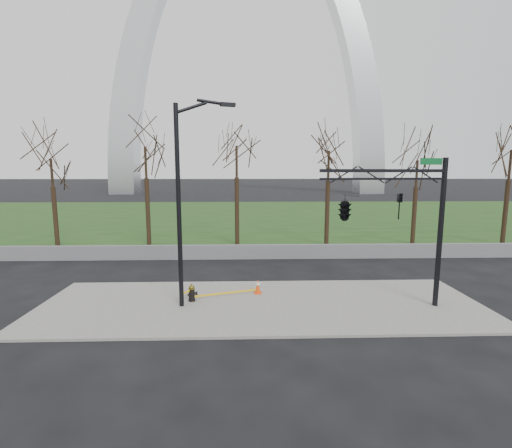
{
  "coord_description": "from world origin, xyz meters",
  "views": [
    {
      "loc": [
        -0.63,
        -14.17,
        5.48
      ],
      "look_at": [
        -0.15,
        2.0,
        3.1
      ],
      "focal_mm": 25.27,
      "sensor_mm": 36.0,
      "label": 1
    }
  ],
  "objects_px": {
    "traffic_cone": "(258,286)",
    "street_light": "(184,192)",
    "traffic_signal_mast": "(364,207)",
    "fire_hydrant": "(192,293)"
  },
  "relations": [
    {
      "from": "fire_hydrant",
      "to": "traffic_cone",
      "type": "relative_size",
      "value": 1.17
    },
    {
      "from": "traffic_cone",
      "to": "street_light",
      "type": "height_order",
      "value": "street_light"
    },
    {
      "from": "fire_hydrant",
      "to": "traffic_signal_mast",
      "type": "relative_size",
      "value": 0.12
    },
    {
      "from": "street_light",
      "to": "traffic_signal_mast",
      "type": "relative_size",
      "value": 1.37
    },
    {
      "from": "fire_hydrant",
      "to": "traffic_cone",
      "type": "bearing_deg",
      "value": 0.48
    },
    {
      "from": "street_light",
      "to": "traffic_signal_mast",
      "type": "xyz_separation_m",
      "value": [
        6.82,
        -0.74,
        -0.55
      ]
    },
    {
      "from": "fire_hydrant",
      "to": "traffic_cone",
      "type": "height_order",
      "value": "fire_hydrant"
    },
    {
      "from": "street_light",
      "to": "traffic_signal_mast",
      "type": "bearing_deg",
      "value": -22.91
    },
    {
      "from": "fire_hydrant",
      "to": "traffic_signal_mast",
      "type": "bearing_deg",
      "value": -26.95
    },
    {
      "from": "fire_hydrant",
      "to": "street_light",
      "type": "height_order",
      "value": "street_light"
    }
  ]
}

